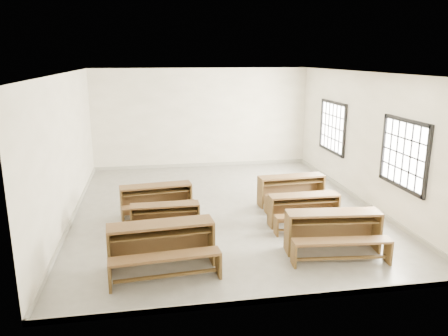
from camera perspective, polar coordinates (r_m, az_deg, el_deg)
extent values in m
plane|color=gray|center=(10.57, 0.00, -5.26)|extent=(8.50, 8.50, 0.00)
cube|color=silver|center=(9.97, 0.00, 12.20)|extent=(7.00, 8.50, 0.05)
cube|color=silver|center=(14.27, -2.92, 6.50)|extent=(7.00, 0.05, 3.20)
cube|color=silver|center=(6.16, 6.75, -4.21)|extent=(7.00, 0.05, 3.20)
cube|color=silver|center=(10.16, -19.71, 2.45)|extent=(0.05, 8.50, 3.20)
cube|color=silver|center=(11.26, 17.73, 3.71)|extent=(0.05, 8.50, 3.20)
cube|color=gray|center=(14.57, -2.84, 0.45)|extent=(7.00, 0.04, 0.10)
cube|color=gray|center=(6.81, 6.37, -16.69)|extent=(7.00, 0.04, 0.10)
cube|color=gray|center=(10.57, -19.03, -5.80)|extent=(0.04, 8.50, 0.10)
cube|color=gray|center=(11.64, 17.18, -3.81)|extent=(0.04, 8.50, 0.10)
cube|color=white|center=(9.73, 22.52, 1.70)|extent=(0.02, 1.50, 1.30)
cube|color=black|center=(9.61, 22.81, 5.71)|extent=(0.06, 1.62, 0.08)
cube|color=black|center=(9.89, 22.04, -2.21)|extent=(0.06, 1.62, 0.08)
cube|color=black|center=(9.08, 25.02, 0.59)|extent=(0.06, 0.08, 1.46)
cube|color=black|center=(10.38, 20.14, 2.65)|extent=(0.06, 0.08, 1.46)
cube|color=white|center=(12.86, 14.06, 5.21)|extent=(0.02, 1.50, 1.30)
cube|color=black|center=(12.77, 14.16, 8.27)|extent=(0.06, 1.62, 0.08)
cube|color=black|center=(12.98, 13.79, 2.21)|extent=(0.06, 1.62, 0.08)
cube|color=black|center=(12.14, 15.46, 4.60)|extent=(0.06, 0.08, 1.46)
cube|color=black|center=(13.57, 12.65, 5.76)|extent=(0.06, 0.08, 1.46)
cube|color=brown|center=(7.54, -8.29, -7.29)|extent=(1.83, 0.60, 0.05)
cube|color=brown|center=(7.88, -8.35, -9.50)|extent=(1.80, 0.19, 0.77)
cube|color=brown|center=(7.67, -14.82, -10.55)|extent=(0.08, 0.45, 0.77)
cube|color=brown|center=(7.83, -1.69, -9.52)|extent=(0.08, 0.45, 0.77)
cube|color=brown|center=(7.58, -8.22, -8.46)|extent=(1.69, 0.47, 0.02)
cube|color=brown|center=(7.17, -7.68, -11.39)|extent=(1.82, 0.46, 0.05)
cube|color=brown|center=(7.25, -14.72, -13.57)|extent=(0.07, 0.32, 0.43)
cube|color=brown|center=(7.41, -0.70, -12.40)|extent=(0.07, 0.32, 0.43)
cube|color=brown|center=(7.32, -7.59, -13.78)|extent=(1.67, 0.19, 0.05)
cube|color=brown|center=(9.02, -7.73, -4.79)|extent=(1.40, 0.35, 0.04)
cube|color=brown|center=(9.27, -7.70, -6.31)|extent=(1.40, 0.04, 0.60)
cube|color=brown|center=(9.13, -11.97, -6.83)|extent=(0.04, 0.35, 0.60)
cube|color=brown|center=(9.17, -3.37, -6.44)|extent=(0.04, 0.35, 0.60)
cube|color=brown|center=(9.04, -7.70, -5.56)|extent=(1.30, 0.26, 0.02)
cube|color=brown|center=(8.71, -7.55, -7.34)|extent=(1.40, 0.25, 0.04)
cube|color=brown|center=(8.78, -12.02, -8.64)|extent=(0.04, 0.25, 0.33)
cube|color=brown|center=(8.82, -3.03, -8.22)|extent=(0.04, 0.25, 0.33)
cube|color=brown|center=(8.81, -7.50, -8.93)|extent=(1.30, 0.04, 0.04)
cube|color=brown|center=(10.03, -8.91, -2.29)|extent=(1.65, 0.59, 0.04)
cube|color=brown|center=(10.31, -8.97, -3.95)|extent=(1.61, 0.23, 0.69)
cube|color=brown|center=(10.08, -13.27, -4.60)|extent=(0.09, 0.41, 0.69)
cube|color=brown|center=(10.26, -4.47, -3.90)|extent=(0.09, 0.41, 0.69)
cube|color=brown|center=(10.05, -8.86, -3.09)|extent=(1.52, 0.47, 0.02)
cube|color=brown|center=(9.66, -8.44, -4.82)|extent=(1.63, 0.47, 0.04)
cube|color=brown|center=(9.66, -13.03, -6.37)|extent=(0.07, 0.28, 0.38)
cube|color=brown|center=(9.86, -3.85, -5.60)|extent=(0.07, 0.28, 0.38)
cube|color=brown|center=(9.76, -8.37, -6.50)|extent=(1.49, 0.22, 0.04)
cube|color=brown|center=(8.32, 14.13, -5.68)|extent=(1.77, 0.61, 0.04)
cube|color=brown|center=(8.63, 13.57, -7.69)|extent=(1.73, 0.22, 0.74)
cube|color=brown|center=(8.24, 8.29, -8.50)|extent=(0.09, 0.44, 0.74)
cube|color=brown|center=(8.75, 19.30, -7.80)|extent=(0.09, 0.44, 0.74)
cube|color=brown|center=(8.35, 14.11, -6.71)|extent=(1.63, 0.48, 0.02)
cube|color=brown|center=(7.97, 15.17, -9.18)|extent=(1.76, 0.48, 0.04)
cube|color=brown|center=(7.84, 9.08, -11.09)|extent=(0.07, 0.31, 0.41)
cube|color=brown|center=(8.37, 20.64, -10.17)|extent=(0.07, 0.31, 0.41)
cube|color=brown|center=(8.11, 15.02, -11.29)|extent=(1.61, 0.21, 0.04)
cube|color=brown|center=(9.52, 10.43, -3.53)|extent=(1.52, 0.39, 0.04)
cube|color=brown|center=(9.78, 10.00, -5.13)|extent=(1.52, 0.05, 0.65)
cube|color=brown|center=(9.41, 6.07, -5.77)|extent=(0.04, 0.38, 0.65)
cube|color=brown|center=(9.90, 14.39, -5.14)|extent=(0.04, 0.38, 0.65)
cube|color=brown|center=(9.55, 10.43, -4.32)|extent=(1.41, 0.30, 0.02)
cube|color=brown|center=(9.20, 11.32, -6.09)|extent=(1.52, 0.28, 0.04)
cube|color=brown|center=(9.05, 6.83, -7.61)|extent=(0.04, 0.27, 0.36)
cube|color=brown|center=(9.55, 15.45, -6.85)|extent=(0.04, 0.27, 0.36)
cube|color=brown|center=(9.31, 11.23, -7.73)|extent=(1.40, 0.06, 0.04)
cube|color=brown|center=(10.77, 8.81, -1.09)|extent=(1.65, 0.52, 0.04)
cube|color=brown|center=(11.03, 8.38, -2.68)|extent=(1.63, 0.15, 0.69)
cube|color=brown|center=(10.60, 4.76, -3.28)|extent=(0.07, 0.41, 0.69)
cube|color=brown|center=(11.19, 12.50, -2.63)|extent=(0.07, 0.41, 0.69)
cube|color=brown|center=(10.79, 8.82, -1.85)|extent=(1.52, 0.41, 0.02)
cube|color=brown|center=(10.42, 9.78, -3.42)|extent=(1.64, 0.39, 0.04)
cube|color=brown|center=(10.20, 5.62, -4.92)|extent=(0.06, 0.29, 0.39)
cube|color=brown|center=(10.81, 13.61, -4.15)|extent=(0.06, 0.29, 0.39)
cube|color=brown|center=(10.51, 9.71, -5.00)|extent=(1.51, 0.15, 0.04)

